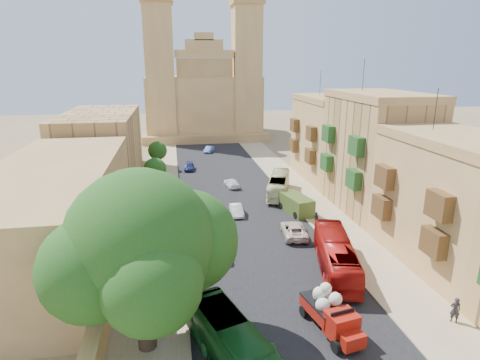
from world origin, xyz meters
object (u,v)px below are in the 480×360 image
object	(u,v)px
olive_pickup	(296,204)
bus_green_north	(237,350)
pedestrian_a	(455,310)
pedestrian_c	(316,218)
bus_red_east	(336,255)
street_tree_c	(155,169)
car_dkblue	(189,167)
red_truck	(331,312)
bus_cream_east	(279,185)
street_tree_a	(144,240)
car_blue_a	(218,249)
ficus_tree	(142,248)
street_tree_d	(158,151)
street_tree_b	(151,196)
car_white_a	(237,210)
car_blue_b	(209,149)
car_cream	(294,230)
car_white_b	(231,183)
church	(203,96)

from	to	relation	value
olive_pickup	bus_green_north	bearing A→B (deg)	-114.47
pedestrian_a	pedestrian_c	world-z (taller)	pedestrian_a
bus_red_east	pedestrian_c	size ratio (longest dim) A/B	6.89
street_tree_c	car_dkblue	bearing A→B (deg)	65.06
red_truck	pedestrian_a	distance (m)	8.64
bus_red_east	pedestrian_a	size ratio (longest dim) A/B	5.73
bus_cream_east	street_tree_a	bearing A→B (deg)	69.64
street_tree_c	car_blue_a	size ratio (longest dim) A/B	1.11
street_tree_c	ficus_tree	bearing A→B (deg)	-88.92
street_tree_d	street_tree_c	bearing A→B (deg)	-90.00
street_tree_a	red_truck	xyz separation A→B (m)	(12.25, -8.36, -2.30)
street_tree_b	street_tree_c	bearing A→B (deg)	90.00
car_white_a	street_tree_c	bearing A→B (deg)	131.87
bus_cream_east	car_blue_b	bearing A→B (deg)	-57.74
olive_pickup	car_dkblue	world-z (taller)	olive_pickup
bus_red_east	car_dkblue	distance (m)	37.28
street_tree_c	bus_red_east	bearing A→B (deg)	-57.98
red_truck	bus_cream_east	xyz separation A→B (m)	(3.92, 28.04, 0.04)
street_tree_b	car_blue_b	xyz separation A→B (m)	(9.50, 36.09, -2.69)
pedestrian_a	ficus_tree	bearing A→B (deg)	18.68
car_cream	car_white_b	bearing A→B (deg)	-70.97
street_tree_b	car_white_b	xyz separation A→B (m)	(10.50, 12.25, -2.65)
olive_pickup	pedestrian_c	xyz separation A→B (m)	(1.01, -4.03, -0.24)
street_tree_b	car_blue_a	xyz separation A→B (m)	(6.22, -8.66, -2.56)
car_blue_a	car_white_b	bearing A→B (deg)	79.03
car_dkblue	car_blue_b	size ratio (longest dim) A/B	1.07
church	car_blue_b	xyz separation A→B (m)	(-0.50, -18.53, -8.93)
bus_green_north	church	bearing A→B (deg)	68.72
ficus_tree	street_tree_c	bearing A→B (deg)	91.08
red_truck	pedestrian_a	size ratio (longest dim) A/B	2.98
street_tree_b	street_tree_a	bearing A→B (deg)	-90.00
car_dkblue	pedestrian_c	xyz separation A→B (m)	(12.50, -25.86, 0.21)
street_tree_b	bus_green_north	distance (m)	23.74
car_dkblue	car_blue_b	world-z (taller)	car_blue_b
bus_red_east	car_cream	distance (m)	7.61
ficus_tree	red_truck	distance (m)	12.84
street_tree_d	car_dkblue	world-z (taller)	street_tree_d
pedestrian_c	bus_cream_east	bearing A→B (deg)	175.59
street_tree_d	bus_cream_east	world-z (taller)	street_tree_d
car_white_a	pedestrian_c	xyz separation A→B (m)	(8.00, -4.48, 0.18)
red_truck	car_white_b	xyz separation A→B (m)	(-1.75, 32.61, -0.71)
bus_cream_east	car_blue_a	bearing A→B (deg)	77.69
street_tree_c	car_blue_a	xyz separation A→B (m)	(6.22, -20.66, -2.42)
bus_green_north	street_tree_d	bearing A→B (deg)	78.76
bus_red_east	car_blue_b	size ratio (longest dim) A/B	2.94
car_white_a	car_cream	xyz separation A→B (m)	(4.78, -6.89, 0.11)
bus_cream_east	car_blue_a	world-z (taller)	bus_cream_east
street_tree_d	pedestrian_a	size ratio (longest dim) A/B	2.58
bus_green_north	car_white_b	size ratio (longest dim) A/B	2.81
church	car_white_a	size ratio (longest dim) A/B	10.24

